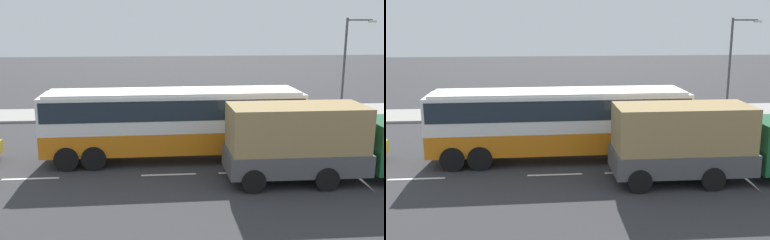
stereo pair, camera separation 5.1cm
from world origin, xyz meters
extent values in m
plane|color=#333335|center=(0.00, 0.00, 0.00)|extent=(120.00, 120.00, 0.00)
cube|color=gray|center=(0.00, 9.93, 0.07)|extent=(80.00, 4.00, 0.15)
cube|color=white|center=(-8.16, -2.74, 0.00)|extent=(2.40, 0.16, 0.01)
cube|color=white|center=(-2.25, -2.74, 0.00)|extent=(2.40, 0.16, 0.01)
cube|color=white|center=(1.15, -2.74, 0.00)|extent=(2.40, 0.16, 0.01)
cube|color=orange|center=(-1.91, -0.58, 1.06)|extent=(12.22, 2.69, 1.03)
cube|color=white|center=(-1.91, -0.58, 2.42)|extent=(12.22, 2.69, 1.69)
cube|color=#1E2833|center=(-1.91, -0.58, 2.65)|extent=(11.97, 2.71, 0.93)
cube|color=#1E2833|center=(4.13, -0.49, 2.50)|extent=(0.16, 2.29, 1.35)
cube|color=white|center=(-1.91, -0.58, 3.32)|extent=(11.73, 2.53, 0.12)
cylinder|color=black|center=(2.56, 0.68, 0.55)|extent=(1.10, 0.32, 1.10)
cylinder|color=black|center=(2.60, -1.71, 0.55)|extent=(1.10, 0.32, 1.10)
cylinder|color=black|center=(-5.62, 0.55, 0.55)|extent=(1.10, 0.32, 1.10)
cylinder|color=black|center=(-5.58, -1.84, 0.55)|extent=(1.10, 0.32, 1.10)
cylinder|color=black|center=(-6.82, 0.53, 0.55)|extent=(1.10, 0.32, 1.10)
cylinder|color=black|center=(-6.78, -1.86, 0.55)|extent=(1.10, 0.32, 1.10)
cube|color=#4C4C4F|center=(2.97, -3.95, 0.93)|extent=(5.78, 2.46, 0.90)
cube|color=#997F51|center=(2.97, -3.95, 2.31)|extent=(5.55, 2.36, 1.86)
cylinder|color=black|center=(7.28, -2.78, 0.48)|extent=(0.96, 0.28, 0.96)
cylinder|color=black|center=(3.93, -2.78, 0.48)|extent=(0.96, 0.28, 0.96)
cylinder|color=black|center=(3.93, -5.12, 0.48)|extent=(0.96, 0.28, 0.96)
cylinder|color=black|center=(0.99, -2.77, 0.48)|extent=(0.96, 0.28, 0.96)
cylinder|color=black|center=(0.98, -5.11, 0.48)|extent=(0.96, 0.28, 0.96)
cylinder|color=brown|center=(-1.14, 9.38, 0.55)|extent=(0.14, 0.14, 0.80)
cylinder|color=brown|center=(-1.03, 9.27, 0.55)|extent=(0.14, 0.14, 0.80)
cylinder|color=#B2333F|center=(-1.08, 9.32, 1.25)|extent=(0.32, 0.32, 0.60)
sphere|color=tan|center=(-1.08, 9.32, 1.65)|extent=(0.22, 0.22, 0.22)
cylinder|color=#47474C|center=(10.27, 8.52, 3.44)|extent=(0.16, 0.16, 6.58)
cylinder|color=#47474C|center=(11.14, 8.52, 6.58)|extent=(1.75, 0.10, 0.10)
cube|color=silver|center=(12.02, 8.52, 6.48)|extent=(0.50, 0.24, 0.16)
camera|label=1|loc=(-2.82, -21.28, 6.69)|focal=41.78mm
camera|label=2|loc=(-2.87, -21.28, 6.69)|focal=41.78mm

